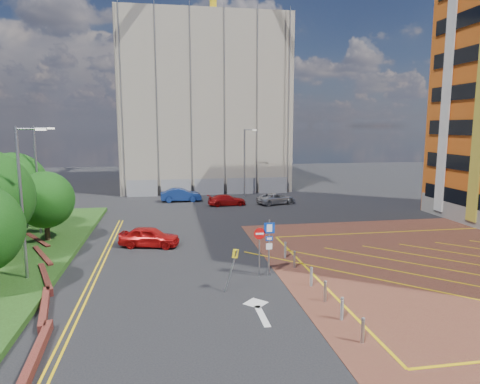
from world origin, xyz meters
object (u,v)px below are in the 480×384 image
object	(u,v)px
lamp_left_far	(38,176)
car_blue_back	(181,195)
lamp_back	(245,160)
car_red_back	(227,200)
car_silver_back	(276,199)
tree_c	(45,200)
warning_sign	(233,265)
lamp_left_near	(23,197)
car_red_left	(149,237)
sign_cluster	(266,242)
tree_d	(13,186)

from	to	relation	value
lamp_left_far	car_blue_back	xyz separation A→B (m)	(10.86, 13.89, -3.92)
lamp_back	car_blue_back	distance (m)	8.71
car_red_back	car_silver_back	size ratio (longest dim) A/B	0.94
tree_c	lamp_left_far	world-z (taller)	lamp_left_far
warning_sign	car_silver_back	bearing A→B (deg)	70.49
tree_c	car_silver_back	size ratio (longest dim) A/B	1.14
lamp_left_near	car_red_left	distance (m)	9.48
lamp_left_near	lamp_left_far	bearing A→B (deg)	101.31
car_blue_back	car_silver_back	distance (m)	10.58
sign_cluster	car_silver_back	world-z (taller)	sign_cluster
car_red_back	lamp_left_far	bearing A→B (deg)	119.38
sign_cluster	tree_d	bearing A→B (deg)	144.42
sign_cluster	car_red_back	xyz separation A→B (m)	(0.85, 21.69, -1.37)
sign_cluster	car_red_back	bearing A→B (deg)	87.75
tree_d	lamp_back	xyz separation A→B (m)	(20.58, 15.00, 0.49)
tree_d	car_red_left	bearing A→B (deg)	-25.77
tree_d	car_blue_back	size ratio (longest dim) A/B	1.36
lamp_back	car_silver_back	bearing A→B (deg)	-65.88
lamp_left_near	car_silver_back	world-z (taller)	lamp_left_near
lamp_left_near	car_red_left	bearing A→B (deg)	44.98
sign_cluster	car_silver_back	bearing A→B (deg)	73.98
car_red_left	car_blue_back	bearing A→B (deg)	5.44
car_blue_back	car_silver_back	bearing A→B (deg)	-108.35
tree_c	warning_sign	xyz separation A→B (m)	(11.64, -11.01, -1.76)
tree_c	sign_cluster	size ratio (longest dim) A/B	1.53
car_red_left	lamp_left_near	bearing A→B (deg)	149.28
tree_d	lamp_left_near	world-z (taller)	lamp_left_near
car_red_back	tree_c	bearing A→B (deg)	125.81
sign_cluster	car_blue_back	xyz separation A→B (m)	(-3.85, 24.90, -1.22)
tree_c	lamp_back	xyz separation A→B (m)	(17.58, 18.00, 1.17)
lamp_back	car_red_left	bearing A→B (deg)	-117.60
car_silver_back	lamp_left_near	bearing A→B (deg)	119.93
car_red_left	car_red_back	bearing A→B (deg)	-12.84
lamp_left_near	sign_cluster	distance (m)	13.04
tree_c	car_red_left	bearing A→B (deg)	-14.92
tree_c	tree_d	bearing A→B (deg)	135.00
lamp_left_far	car_silver_back	distance (m)	23.80
sign_cluster	car_red_left	bearing A→B (deg)	133.00
car_red_back	tree_d	bearing A→B (deg)	113.68
lamp_back	car_blue_back	bearing A→B (deg)	-164.55
lamp_left_near	warning_sign	size ratio (longest dim) A/B	3.56
warning_sign	car_red_left	world-z (taller)	warning_sign
tree_c	car_blue_back	xyz separation A→B (m)	(9.94, 15.89, -2.46)
lamp_left_near	car_red_left	xyz separation A→B (m)	(6.09, 6.09, -3.95)
lamp_left_far	tree_c	bearing A→B (deg)	-65.29
warning_sign	car_silver_back	world-z (taller)	warning_sign
lamp_left_far	sign_cluster	size ratio (longest dim) A/B	2.50
tree_d	lamp_left_far	world-z (taller)	lamp_left_far
tree_c	lamp_left_near	size ratio (longest dim) A/B	0.61
sign_cluster	car_red_left	distance (m)	9.79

